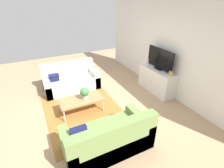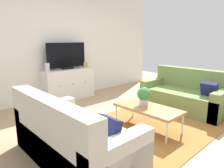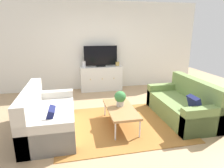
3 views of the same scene
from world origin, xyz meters
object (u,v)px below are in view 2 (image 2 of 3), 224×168
object	(u,v)px
tv_console	(68,84)
mantel_clock	(85,65)
coffee_table	(148,109)
potted_plant	(144,95)
couch_right_side	(186,96)
flat_screen_tv	(67,56)
couch_left_side	(70,140)
glass_vase	(47,67)

from	to	relation	value
tv_console	mantel_clock	distance (m)	0.69
coffee_table	mantel_clock	xyz separation A→B (m)	(0.53, 2.45, 0.46)
tv_console	potted_plant	bearing A→B (deg)	-89.54
couch_right_side	potted_plant	distance (m)	1.46
flat_screen_tv	mantel_clock	bearing A→B (deg)	-2.18
coffee_table	potted_plant	bearing A→B (deg)	78.43
couch_left_side	glass_vase	world-z (taller)	glass_vase
couch_left_side	mantel_clock	xyz separation A→B (m)	(1.95, 2.37, 0.54)
potted_plant	tv_console	xyz separation A→B (m)	(-0.02, 2.35, -0.18)
potted_plant	mantel_clock	distance (m)	2.42
coffee_table	couch_right_side	bearing A→B (deg)	2.98
couch_left_side	couch_right_side	world-z (taller)	same
coffee_table	couch_left_side	bearing A→B (deg)	176.96
couch_right_side	potted_plant	world-z (taller)	couch_right_side
couch_left_side	glass_vase	bearing A→B (deg)	69.24
flat_screen_tv	glass_vase	bearing A→B (deg)	-177.82
flat_screen_tv	mantel_clock	distance (m)	0.58
potted_plant	glass_vase	xyz separation A→B (m)	(-0.54, 2.35, 0.29)
tv_console	flat_screen_tv	xyz separation A→B (m)	(-0.00, 0.02, 0.70)
flat_screen_tv	mantel_clock	xyz separation A→B (m)	(0.52, -0.02, -0.25)
coffee_table	flat_screen_tv	xyz separation A→B (m)	(0.00, 2.47, 0.72)
couch_left_side	tv_console	distance (m)	2.77
potted_plant	glass_vase	distance (m)	2.43
tv_console	mantel_clock	size ratio (longest dim) A/B	9.92
tv_console	glass_vase	distance (m)	0.71
couch_right_side	potted_plant	bearing A→B (deg)	179.15
couch_left_side	coffee_table	world-z (taller)	couch_left_side
coffee_table	flat_screen_tv	world-z (taller)	flat_screen_tv
couch_right_side	tv_console	bearing A→B (deg)	121.47
couch_left_side	potted_plant	bearing A→B (deg)	0.84
couch_left_side	flat_screen_tv	world-z (taller)	flat_screen_tv
potted_plant	mantel_clock	world-z (taller)	mantel_clock
couch_right_side	coffee_table	xyz separation A→B (m)	(-1.45, -0.08, 0.08)
flat_screen_tv	couch_right_side	bearing A→B (deg)	-58.74
couch_right_side	glass_vase	world-z (taller)	glass_vase
couch_left_side	coffee_table	bearing A→B (deg)	-3.04
flat_screen_tv	mantel_clock	size ratio (longest dim) A/B	7.88
coffee_table	tv_console	distance (m)	2.45
glass_vase	potted_plant	bearing A→B (deg)	-76.99
glass_vase	flat_screen_tv	bearing A→B (deg)	2.18
coffee_table	potted_plant	distance (m)	0.23
couch_left_side	tv_console	bearing A→B (deg)	59.03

